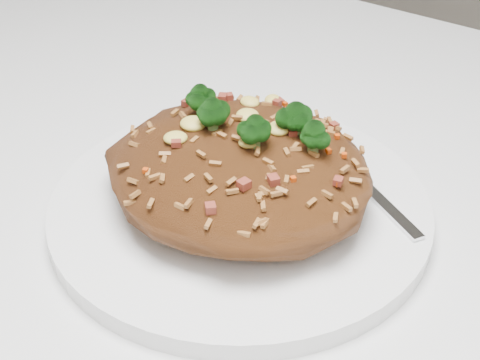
% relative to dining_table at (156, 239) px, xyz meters
% --- Properties ---
extents(dining_table, '(1.20, 0.80, 0.75)m').
position_rel_dining_table_xyz_m(dining_table, '(0.00, 0.00, 0.00)').
color(dining_table, silver).
rests_on(dining_table, ground).
extents(plate, '(0.26, 0.26, 0.01)m').
position_rel_dining_table_xyz_m(plate, '(0.11, -0.02, 0.10)').
color(plate, white).
rests_on(plate, dining_table).
extents(fried_rice, '(0.18, 0.17, 0.07)m').
position_rel_dining_table_xyz_m(fried_rice, '(0.11, -0.02, 0.14)').
color(fried_rice, brown).
rests_on(fried_rice, plate).
extents(fork, '(0.15, 0.09, 0.00)m').
position_rel_dining_table_xyz_m(fork, '(0.16, 0.05, 0.11)').
color(fork, silver).
rests_on(fork, plate).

